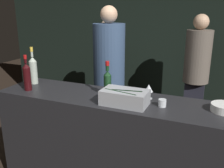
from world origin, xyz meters
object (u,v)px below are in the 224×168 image
person_grey_polo (196,70)px  red_wine_bottle_tall (27,76)px  bowl_white (224,108)px  red_wine_bottle_burgundy (107,82)px  candle_votive (162,103)px  person_blond_tee (107,69)px  rose_wine_bottle (33,69)px  person_in_hoodie (109,72)px  wine_glass (149,89)px  ice_bin_with_bottles (125,97)px

person_grey_polo → red_wine_bottle_tall: bearing=75.3°
bowl_white → red_wine_bottle_burgundy: (-0.98, -0.02, 0.10)m
candle_votive → person_grey_polo: size_ratio=0.04×
bowl_white → person_blond_tee: person_blond_tee is taller
person_grey_polo → candle_votive: bearing=109.2°
rose_wine_bottle → person_blond_tee: (0.22, 1.41, -0.29)m
bowl_white → candle_votive: size_ratio=3.09×
red_wine_bottle_burgundy → person_in_hoodie: 0.95m
red_wine_bottle_tall → person_grey_polo: bearing=52.1°
bowl_white → red_wine_bottle_tall: size_ratio=0.58×
wine_glass → person_in_hoodie: size_ratio=0.07×
bowl_white → wine_glass: 0.62m
person_in_hoodie → person_grey_polo: 1.29m
red_wine_bottle_tall → person_grey_polo: person_grey_polo is taller
candle_votive → person_in_hoodie: size_ratio=0.03×
red_wine_bottle_tall → rose_wine_bottle: size_ratio=0.89×
red_wine_bottle_tall → person_in_hoodie: size_ratio=0.19×
candle_votive → person_grey_polo: bearing=86.1°
red_wine_bottle_burgundy → person_blond_tee: person_blond_tee is taller
ice_bin_with_bottles → person_grey_polo: bearing=77.0°
bowl_white → candle_votive: 0.47m
red_wine_bottle_burgundy → person_in_hoodie: person_in_hoodie is taller
wine_glass → person_in_hoodie: 1.08m
wine_glass → person_in_hoodie: (-0.73, 0.79, -0.11)m
rose_wine_bottle → bowl_white: bearing=-0.9°
red_wine_bottle_burgundy → person_in_hoodie: size_ratio=0.17×
rose_wine_bottle → red_wine_bottle_burgundy: 0.88m
bowl_white → person_in_hoodie: 1.59m
red_wine_bottle_tall → person_grey_polo: (1.42, 1.82, -0.22)m
bowl_white → rose_wine_bottle: 1.87m
person_grey_polo → person_in_hoodie: bearing=61.9°
wine_glass → rose_wine_bottle: size_ratio=0.33×
person_in_hoodie → bowl_white: bearing=111.8°
ice_bin_with_bottles → red_wine_bottle_tall: (-1.00, -0.01, 0.07)m
candle_votive → ice_bin_with_bottles: bearing=-165.5°
person_in_hoodie → red_wine_bottle_tall: bearing=31.5°
candle_votive → red_wine_bottle_burgundy: (-0.52, 0.06, 0.10)m
wine_glass → person_grey_polo: (0.27, 1.59, -0.16)m
red_wine_bottle_tall → person_blond_tee: size_ratio=0.21×
ice_bin_with_bottles → rose_wine_bottle: (-1.10, 0.19, 0.08)m
wine_glass → candle_votive: 0.22m
candle_votive → rose_wine_bottle: rose_wine_bottle is taller
candle_votive → rose_wine_bottle: (-1.40, 0.12, 0.12)m
bowl_white → red_wine_bottle_burgundy: red_wine_bottle_burgundy is taller
person_blond_tee → bowl_white: bearing=-20.3°
ice_bin_with_bottles → person_in_hoodie: (-0.58, 1.01, -0.09)m
rose_wine_bottle → ice_bin_with_bottles: bearing=-10.0°
rose_wine_bottle → person_in_hoodie: (0.51, 0.81, -0.17)m
bowl_white → red_wine_bottle_burgundy: size_ratio=0.62×
ice_bin_with_bottles → red_wine_bottle_burgundy: (-0.22, 0.14, 0.07)m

